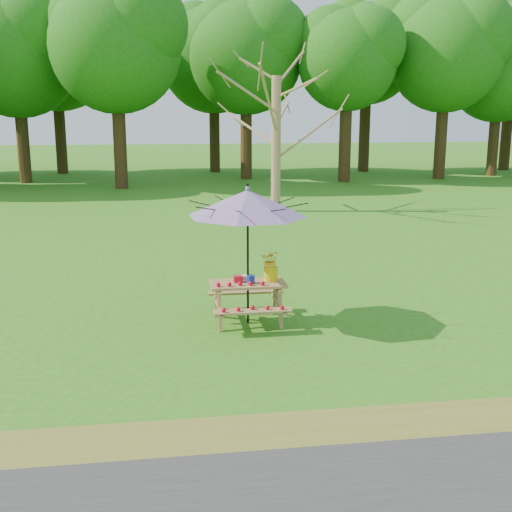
{
  "coord_description": "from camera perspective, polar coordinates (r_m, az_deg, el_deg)",
  "views": [
    {
      "loc": [
        1.19,
        -8.79,
        3.34
      ],
      "look_at": [
        2.64,
        1.02,
        1.1
      ],
      "focal_mm": 45.0,
      "sensor_mm": 36.0,
      "label": 1
    }
  ],
  "objects": [
    {
      "name": "produce_bins",
      "position": [
        10.27,
        -0.97,
        -2.03
      ],
      "size": [
        0.33,
        0.37,
        0.13
      ],
      "color": "red",
      "rests_on": "picnic_table"
    },
    {
      "name": "treeline",
      "position": [
        31.16,
        -11.23,
        21.1
      ],
      "size": [
        60.0,
        12.0,
        16.0
      ],
      "primitive_type": null,
      "color": "#236110",
      "rests_on": "ground"
    },
    {
      "name": "bare_tree",
      "position": [
        21.99,
        1.87,
        20.52
      ],
      "size": [
        6.46,
        6.46,
        10.41
      ],
      "color": "#997453",
      "rests_on": "ground"
    },
    {
      "name": "drygrass_strip",
      "position": [
        6.96,
        -17.92,
        -16.6
      ],
      "size": [
        120.0,
        1.2,
        0.01
      ],
      "primitive_type": "cube",
      "color": "olive",
      "rests_on": "ground"
    },
    {
      "name": "tomatoes_row",
      "position": [
        10.05,
        -1.44,
        -2.47
      ],
      "size": [
        0.77,
        0.13,
        0.07
      ],
      "primitive_type": null,
      "color": "red",
      "rests_on": "picnic_table"
    },
    {
      "name": "patio_umbrella",
      "position": [
        9.99,
        -0.75,
        4.73
      ],
      "size": [
        2.38,
        2.38,
        2.25
      ],
      "color": "black",
      "rests_on": "ground"
    },
    {
      "name": "ground",
      "position": [
        9.48,
        -15.21,
        -8.37
      ],
      "size": [
        120.0,
        120.0,
        0.0
      ],
      "primitive_type": "plane",
      "color": "#317316",
      "rests_on": "ground"
    },
    {
      "name": "flower_bucket",
      "position": [
        10.32,
        1.33,
        -0.73
      ],
      "size": [
        0.37,
        0.35,
        0.5
      ],
      "color": "yellow",
      "rests_on": "picnic_table"
    },
    {
      "name": "picnic_table",
      "position": [
        10.34,
        -0.72,
        -4.21
      ],
      "size": [
        1.2,
        1.32,
        0.67
      ],
      "color": "#926542",
      "rests_on": "ground"
    }
  ]
}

